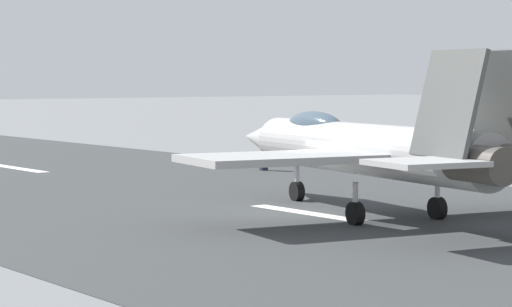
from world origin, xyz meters
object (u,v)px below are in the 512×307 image
marker_cone_far (236,157)px  fighter_jet (369,148)px  crew_person (264,155)px  marker_cone_mid (465,179)px

marker_cone_far → fighter_jet: bearing=154.4°
crew_person → fighter_jet: bearing=153.6°
crew_person → marker_cone_mid: bearing=-167.4°
fighter_jet → crew_person: size_ratio=10.95×
marker_cone_mid → fighter_jet: bearing=116.7°
marker_cone_far → crew_person: bearing=156.6°
marker_cone_mid → crew_person: bearing=12.6°
fighter_jet → marker_cone_mid: 12.34m
fighter_jet → marker_cone_far: 25.21m
fighter_jet → marker_cone_mid: fighter_jet is taller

